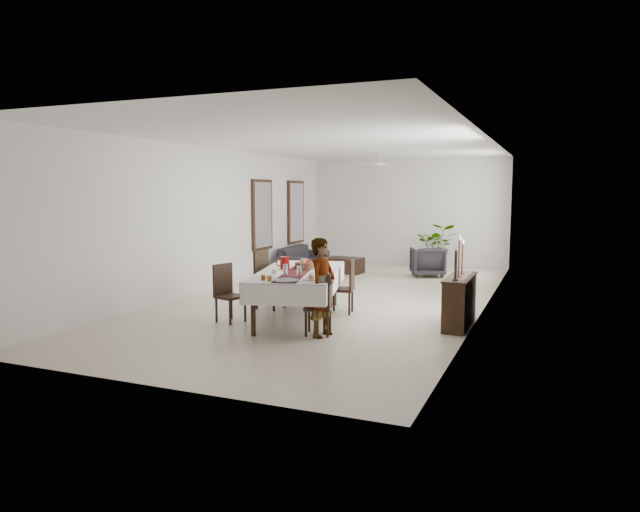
# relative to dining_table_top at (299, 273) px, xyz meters

# --- Properties ---
(floor) EXTENTS (6.00, 12.00, 0.00)m
(floor) POSITION_rel_dining_table_top_xyz_m (-0.11, 2.20, -0.81)
(floor) COLOR beige
(floor) RESTS_ON ground
(ceiling) EXTENTS (6.00, 12.00, 0.02)m
(ceiling) POSITION_rel_dining_table_top_xyz_m (-0.11, 2.20, 2.39)
(ceiling) COLOR white
(ceiling) RESTS_ON wall_back
(wall_back) EXTENTS (6.00, 0.02, 3.20)m
(wall_back) POSITION_rel_dining_table_top_xyz_m (-0.11, 8.20, 0.79)
(wall_back) COLOR silver
(wall_back) RESTS_ON floor
(wall_front) EXTENTS (6.00, 0.02, 3.20)m
(wall_front) POSITION_rel_dining_table_top_xyz_m (-0.11, -3.80, 0.79)
(wall_front) COLOR silver
(wall_front) RESTS_ON floor
(wall_left) EXTENTS (0.02, 12.00, 3.20)m
(wall_left) POSITION_rel_dining_table_top_xyz_m (-3.11, 2.20, 0.79)
(wall_left) COLOR silver
(wall_left) RESTS_ON floor
(wall_right) EXTENTS (0.02, 12.00, 3.20)m
(wall_right) POSITION_rel_dining_table_top_xyz_m (2.89, 2.20, 0.79)
(wall_right) COLOR silver
(wall_right) RESTS_ON floor
(dining_table_top) EXTENTS (1.76, 2.86, 0.06)m
(dining_table_top) POSITION_rel_dining_table_top_xyz_m (0.00, 0.00, 0.00)
(dining_table_top) COLOR black
(dining_table_top) RESTS_ON table_leg_fl
(table_leg_fl) EXTENTS (0.10, 0.10, 0.78)m
(table_leg_fl) POSITION_rel_dining_table_top_xyz_m (-0.15, -1.35, -0.42)
(table_leg_fl) COLOR black
(table_leg_fl) RESTS_ON floor
(table_leg_fr) EXTENTS (0.10, 0.10, 0.78)m
(table_leg_fr) POSITION_rel_dining_table_top_xyz_m (0.80, -1.10, -0.42)
(table_leg_fr) COLOR black
(table_leg_fr) RESTS_ON floor
(table_leg_bl) EXTENTS (0.10, 0.10, 0.78)m
(table_leg_bl) POSITION_rel_dining_table_top_xyz_m (-0.80, 1.10, -0.42)
(table_leg_bl) COLOR black
(table_leg_bl) RESTS_ON floor
(table_leg_br) EXTENTS (0.10, 0.10, 0.78)m
(table_leg_br) POSITION_rel_dining_table_top_xyz_m (0.15, 1.35, -0.42)
(table_leg_br) COLOR black
(table_leg_br) RESTS_ON floor
(tablecloth_top) EXTENTS (2.00, 3.11, 0.01)m
(tablecloth_top) POSITION_rel_dining_table_top_xyz_m (0.00, 0.00, 0.03)
(tablecloth_top) COLOR silver
(tablecloth_top) RESTS_ON dining_table_top
(tablecloth_drape_left) EXTENTS (0.74, 2.78, 0.33)m
(tablecloth_drape_left) POSITION_rel_dining_table_top_xyz_m (-0.63, -0.17, -0.13)
(tablecloth_drape_left) COLOR white
(tablecloth_drape_left) RESTS_ON dining_table_top
(tablecloth_drape_right) EXTENTS (0.74, 2.78, 0.33)m
(tablecloth_drape_right) POSITION_rel_dining_table_top_xyz_m (0.63, 0.17, -0.13)
(tablecloth_drape_right) COLOR white
(tablecloth_drape_right) RESTS_ON dining_table_top
(tablecloth_drape_near) EXTENTS (1.27, 0.35, 0.33)m
(tablecloth_drape_near) POSITION_rel_dining_table_top_xyz_m (0.36, -1.38, -0.13)
(tablecloth_drape_near) COLOR white
(tablecloth_drape_near) RESTS_ON dining_table_top
(tablecloth_drape_far) EXTENTS (1.27, 0.35, 0.33)m
(tablecloth_drape_far) POSITION_rel_dining_table_top_xyz_m (-0.36, 1.38, -0.13)
(tablecloth_drape_far) COLOR white
(tablecloth_drape_far) RESTS_ON dining_table_top
(table_runner) EXTENTS (1.09, 2.79, 0.00)m
(table_runner) POSITION_rel_dining_table_top_xyz_m (-0.00, 0.00, 0.04)
(table_runner) COLOR maroon
(table_runner) RESTS_ON tablecloth_top
(red_pitcher) EXTENTS (0.20, 0.20, 0.22)m
(red_pitcher) POSITION_rel_dining_table_top_xyz_m (-0.31, 0.09, 0.15)
(red_pitcher) COLOR maroon
(red_pitcher) RESTS_ON tablecloth_top
(pitcher_handle) EXTENTS (0.13, 0.06, 0.13)m
(pitcher_handle) POSITION_rel_dining_table_top_xyz_m (-0.40, 0.07, 0.15)
(pitcher_handle) COLOR maroon
(pitcher_handle) RESTS_ON red_pitcher
(wine_glass_near) EXTENTS (0.08, 0.08, 0.19)m
(wine_glass_near) POSITION_rel_dining_table_top_xyz_m (0.31, -0.67, 0.13)
(wine_glass_near) COLOR silver
(wine_glass_near) RESTS_ON tablecloth_top
(wine_glass_mid) EXTENTS (0.08, 0.08, 0.19)m
(wine_glass_mid) POSITION_rel_dining_table_top_xyz_m (0.05, -0.62, 0.13)
(wine_glass_mid) COLOR white
(wine_glass_mid) RESTS_ON tablecloth_top
(wine_glass_far) EXTENTS (0.08, 0.08, 0.19)m
(wine_glass_far) POSITION_rel_dining_table_top_xyz_m (0.04, 0.07, 0.13)
(wine_glass_far) COLOR white
(wine_glass_far) RESTS_ON tablecloth_top
(teacup_right) EXTENTS (0.10, 0.10, 0.07)m
(teacup_right) POSITION_rel_dining_table_top_xyz_m (0.49, -0.56, 0.07)
(teacup_right) COLOR white
(teacup_right) RESTS_ON saucer_right
(saucer_right) EXTENTS (0.17, 0.17, 0.01)m
(saucer_right) POSITION_rel_dining_table_top_xyz_m (0.49, -0.56, 0.05)
(saucer_right) COLOR silver
(saucer_right) RESTS_ON tablecloth_top
(teacup_left) EXTENTS (0.10, 0.10, 0.07)m
(teacup_left) POSITION_rel_dining_table_top_xyz_m (-0.22, -0.46, 0.07)
(teacup_left) COLOR silver
(teacup_left) RESTS_ON saucer_left
(saucer_left) EXTENTS (0.17, 0.17, 0.01)m
(saucer_left) POSITION_rel_dining_table_top_xyz_m (-0.22, -0.46, 0.05)
(saucer_left) COLOR white
(saucer_left) RESTS_ON tablecloth_top
(plate_near_right) EXTENTS (0.27, 0.27, 0.02)m
(plate_near_right) POSITION_rel_dining_table_top_xyz_m (0.61, -0.87, 0.05)
(plate_near_right) COLOR silver
(plate_near_right) RESTS_ON tablecloth_top
(bread_near_right) EXTENTS (0.10, 0.10, 0.10)m
(bread_near_right) POSITION_rel_dining_table_top_xyz_m (0.61, -0.87, 0.08)
(bread_near_right) COLOR #DDB96B
(bread_near_right) RESTS_ON plate_near_right
(plate_near_left) EXTENTS (0.27, 0.27, 0.02)m
(plate_near_left) POSITION_rel_dining_table_top_xyz_m (-0.11, -0.89, 0.05)
(plate_near_left) COLOR silver
(plate_near_left) RESTS_ON tablecloth_top
(plate_far_left) EXTENTS (0.27, 0.27, 0.02)m
(plate_far_left) POSITION_rel_dining_table_top_xyz_m (-0.50, 0.50, 0.05)
(plate_far_left) COLOR white
(plate_far_left) RESTS_ON tablecloth_top
(serving_tray) EXTENTS (0.40, 0.40, 0.02)m
(serving_tray) POSITION_rel_dining_table_top_xyz_m (0.30, -1.13, 0.05)
(serving_tray) COLOR #45454B
(serving_tray) RESTS_ON tablecloth_top
(jam_jar_a) EXTENTS (0.07, 0.07, 0.08)m
(jam_jar_a) POSITION_rel_dining_table_top_xyz_m (0.07, -1.22, 0.08)
(jam_jar_a) COLOR #956615
(jam_jar_a) RESTS_ON tablecloth_top
(jam_jar_b) EXTENTS (0.07, 0.07, 0.08)m
(jam_jar_b) POSITION_rel_dining_table_top_xyz_m (-0.05, -1.19, 0.08)
(jam_jar_b) COLOR brown
(jam_jar_b) RESTS_ON tablecloth_top
(fruit_basket) EXTENTS (0.33, 0.33, 0.11)m
(fruit_basket) POSITION_rel_dining_table_top_xyz_m (-0.02, 0.28, 0.10)
(fruit_basket) COLOR brown
(fruit_basket) RESTS_ON tablecloth_top
(fruit_red) EXTENTS (0.10, 0.10, 0.10)m
(fruit_red) POSITION_rel_dining_table_top_xyz_m (0.01, 0.31, 0.18)
(fruit_red) COLOR #A41014
(fruit_red) RESTS_ON fruit_basket
(fruit_green) EXTENTS (0.09, 0.09, 0.09)m
(fruit_green) POSITION_rel_dining_table_top_xyz_m (-0.07, 0.30, 0.18)
(fruit_green) COLOR #597423
(fruit_green) RESTS_ON fruit_basket
(fruit_yellow) EXTENTS (0.09, 0.09, 0.09)m
(fruit_yellow) POSITION_rel_dining_table_top_xyz_m (-0.00, 0.23, 0.18)
(fruit_yellow) COLOR gold
(fruit_yellow) RESTS_ON fruit_basket
(chair_right_near_seat) EXTENTS (0.50, 0.50, 0.05)m
(chair_right_near_seat) POSITION_rel_dining_table_top_xyz_m (0.74, -0.89, -0.38)
(chair_right_near_seat) COLOR black
(chair_right_near_seat) RESTS_ON chair_right_near_leg_fl
(chair_right_near_leg_fl) EXTENTS (0.05, 0.05, 0.40)m
(chair_right_near_leg_fl) POSITION_rel_dining_table_top_xyz_m (0.94, -1.00, -0.61)
(chair_right_near_leg_fl) COLOR black
(chair_right_near_leg_fl) RESTS_ON floor
(chair_right_near_leg_fr) EXTENTS (0.05, 0.05, 0.40)m
(chair_right_near_leg_fr) POSITION_rel_dining_table_top_xyz_m (0.85, -0.68, -0.61)
(chair_right_near_leg_fr) COLOR black
(chair_right_near_leg_fr) RESTS_ON floor
(chair_right_near_leg_bl) EXTENTS (0.05, 0.05, 0.40)m
(chair_right_near_leg_bl) POSITION_rel_dining_table_top_xyz_m (0.62, -1.09, -0.61)
(chair_right_near_leg_bl) COLOR black
(chair_right_near_leg_bl) RESTS_ON floor
(chair_right_near_leg_br) EXTENTS (0.05, 0.05, 0.40)m
(chair_right_near_leg_br) POSITION_rel_dining_table_top_xyz_m (0.53, -0.77, -0.61)
(chair_right_near_leg_br) COLOR black
(chair_right_near_leg_br) RESTS_ON floor
(chair_right_near_back) EXTENTS (0.14, 0.40, 0.52)m
(chair_right_near_back) POSITION_rel_dining_table_top_xyz_m (0.91, -0.84, -0.10)
(chair_right_near_back) COLOR black
(chair_right_near_back) RESTS_ON chair_right_near_seat
(chair_right_far_seat) EXTENTS (0.49, 0.49, 0.05)m
(chair_right_far_seat) POSITION_rel_dining_table_top_xyz_m (0.53, 0.72, -0.37)
(chair_right_far_seat) COLOR black
(chair_right_far_seat) RESTS_ON chair_right_far_leg_fl
(chair_right_far_leg_fl) EXTENTS (0.05, 0.05, 0.41)m
(chair_right_far_leg_fl) POSITION_rel_dining_table_top_xyz_m (0.73, 0.58, -0.60)
(chair_right_far_leg_fl) COLOR black
(chair_right_far_leg_fl) RESTS_ON floor
(chair_right_far_leg_fr) EXTENTS (0.05, 0.05, 0.41)m
(chair_right_far_leg_fr) POSITION_rel_dining_table_top_xyz_m (0.66, 0.92, -0.60)
(chair_right_far_leg_fr) COLOR black
(chair_right_far_leg_fr) RESTS_ON floor
(chair_right_far_leg_bl) EXTENTS (0.05, 0.05, 0.41)m
(chair_right_far_leg_bl) POSITION_rel_dining_table_top_xyz_m (0.39, 0.52, -0.60)
(chair_right_far_leg_bl) COLOR black
(chair_right_far_leg_bl) RESTS_ON floor
(chair_right_far_leg_br) EXTENTS (0.05, 0.05, 0.41)m
(chair_right_far_leg_br) POSITION_rel_dining_table_top_xyz_m (0.33, 0.86, -0.60)
(chair_right_far_leg_br) COLOR black
(chair_right_far_leg_br) RESTS_ON floor
(chair_right_far_back) EXTENTS (0.11, 0.42, 0.53)m
(chair_right_far_back) POSITION_rel_dining_table_top_xyz_m (0.71, 0.75, -0.08)
(chair_right_far_back) COLOR black
(chair_right_far_back) RESTS_ON chair_right_far_seat
(chair_left_near_seat) EXTENTS (0.52, 0.52, 0.05)m
(chair_left_near_seat) POSITION_rel_dining_table_top_xyz_m (-0.97, -0.67, -0.37)
(chair_left_near_seat) COLOR black
(chair_left_near_seat) RESTS_ON chair_left_near_leg_fl
(chair_left_near_leg_fl) EXTENTS (0.05, 0.05, 0.41)m
(chair_left_near_leg_fl) POSITION_rel_dining_table_top_xyz_m (-1.08, -0.45, -0.60)
(chair_left_near_leg_fl) COLOR black
(chair_left_near_leg_fl) RESTS_ON floor
(chair_left_near_leg_fr) EXTENTS (0.05, 0.05, 0.41)m
(chair_left_near_leg_fr) POSITION_rel_dining_table_top_xyz_m (-1.18, -0.78, -0.60)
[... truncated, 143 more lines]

